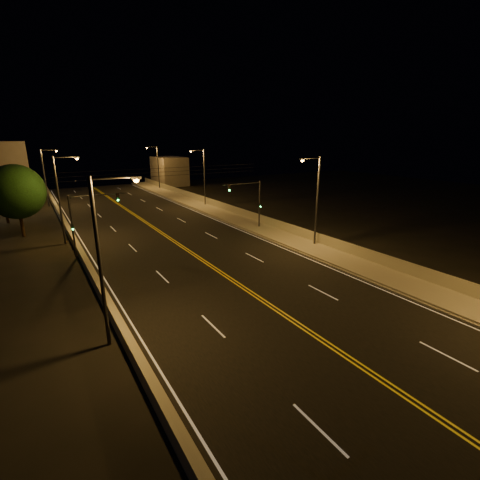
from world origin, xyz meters
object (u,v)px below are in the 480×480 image
traffic_signal_right (252,199)px  tree_0 (16,192)px  streetlight_2 (203,174)px  streetlight_3 (157,165)px  tree_1 (2,191)px  traffic_signal_left (83,218)px  streetlight_6 (46,174)px  streetlight_5 (61,194)px  streetlight_1 (315,196)px  streetlight_4 (104,252)px

traffic_signal_right → tree_0: (-23.91, 11.04, 1.36)m
tree_0 → streetlight_2: bearing=12.8°
streetlight_3 → tree_1: streetlight_3 is taller
traffic_signal_left → streetlight_6: bearing=92.2°
streetlight_5 → streetlight_1: bearing=-34.1°
streetlight_2 → traffic_signal_left: bearing=-140.3°
streetlight_6 → traffic_signal_right: bearing=-56.2°
streetlight_2 → traffic_signal_right: 16.97m
tree_0 → streetlight_1: bearing=-38.2°
streetlight_3 → traffic_signal_right: (-1.54, -39.49, -1.51)m
streetlight_5 → streetlight_6: (0.00, 24.23, 0.00)m
streetlight_3 → tree_0: size_ratio=1.12×
streetlight_5 → traffic_signal_left: (1.14, -5.50, -1.51)m
streetlight_4 → streetlight_6: bearing=90.0°
streetlight_3 → tree_0: streetlight_3 is taller
tree_1 → traffic_signal_right: bearing=-37.7°
streetlight_3 → streetlight_5: 40.19m
streetlight_2 → streetlight_5: same height
traffic_signal_left → tree_0: bearing=115.0°
streetlight_1 → tree_1: (-27.17, 28.78, -1.02)m
streetlight_1 → streetlight_3: (0.00, 48.48, 0.00)m
streetlight_5 → tree_1: (-5.73, 14.29, -1.02)m
streetlight_1 → traffic_signal_left: bearing=156.1°
streetlight_2 → streetlight_3: 22.66m
streetlight_3 → streetlight_1: bearing=-90.0°
streetlight_4 → streetlight_6: (0.00, 46.14, 0.00)m
streetlight_3 → streetlight_5: (-21.44, -33.99, 0.00)m
streetlight_1 → streetlight_4: bearing=-160.9°
streetlight_2 → streetlight_1: bearing=-90.0°
tree_0 → streetlight_3: bearing=48.2°
streetlight_3 → streetlight_5: size_ratio=1.00×
streetlight_3 → tree_0: (-25.45, -28.45, -0.14)m
streetlight_6 → tree_1: bearing=-120.0°
streetlight_1 → streetlight_2: size_ratio=1.00×
streetlight_1 → streetlight_3: 48.48m
streetlight_1 → streetlight_2: same height
traffic_signal_right → tree_1: tree_1 is taller
tree_0 → tree_1: bearing=101.1°
tree_1 → streetlight_2: bearing=-6.2°
streetlight_3 → traffic_signal_left: streetlight_3 is taller
streetlight_4 → traffic_signal_left: 16.52m
streetlight_3 → streetlight_4: same height
traffic_signal_right → streetlight_6: bearing=123.8°
streetlight_2 → tree_0: (-25.45, -5.79, -0.14)m
traffic_signal_right → streetlight_5: bearing=164.5°
streetlight_4 → tree_1: bearing=99.0°
streetlight_2 → streetlight_5: bearing=-152.2°
streetlight_4 → tree_1: (-5.73, 36.20, -1.02)m
streetlight_2 → streetlight_3: same height
traffic_signal_right → streetlight_2: bearing=84.8°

